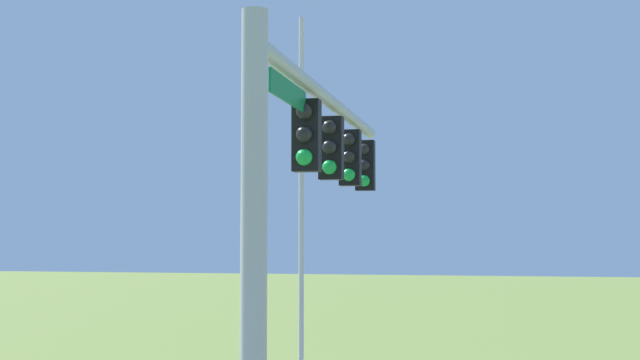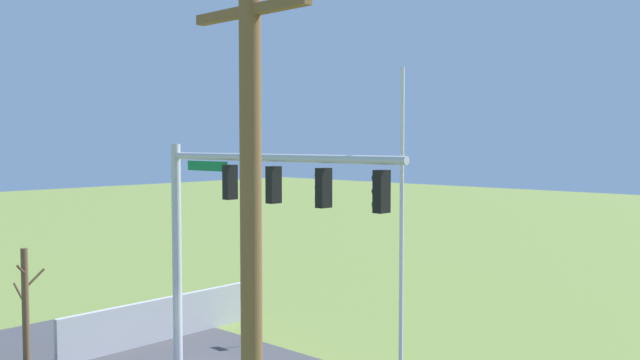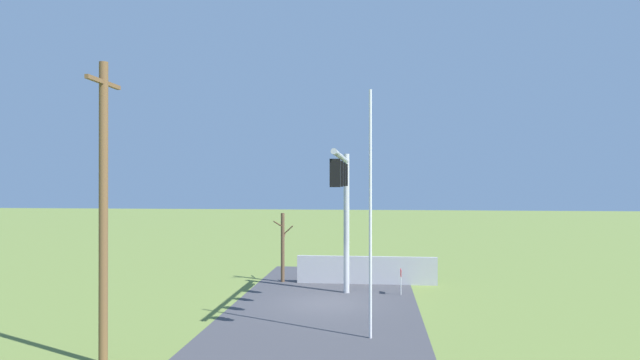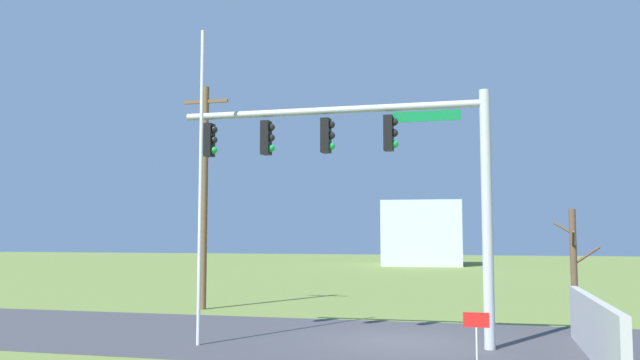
{
  "view_description": "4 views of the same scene",
  "coord_description": "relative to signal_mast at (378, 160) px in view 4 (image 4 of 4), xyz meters",
  "views": [
    {
      "loc": [
        11.01,
        1.69,
        4.36
      ],
      "look_at": [
        -1.86,
        -0.96,
        5.16
      ],
      "focal_mm": 48.99,
      "sensor_mm": 36.0,
      "label": 1
    },
    {
      "loc": [
        -14.53,
        10.99,
        6.73
      ],
      "look_at": [
        -3.05,
        -1.39,
        5.79
      ],
      "focal_mm": 37.55,
      "sensor_mm": 36.0,
      "label": 2
    },
    {
      "loc": [
        -23.66,
        -2.16,
        5.34
      ],
      "look_at": [
        -2.97,
        -0.05,
        5.42
      ],
      "focal_mm": 30.3,
      "sensor_mm": 36.0,
      "label": 3
    },
    {
      "loc": [
        2.31,
        -18.11,
        2.89
      ],
      "look_at": [
        -2.3,
        -0.11,
        4.48
      ],
      "focal_mm": 36.5,
      "sensor_mm": 36.0,
      "label": 4
    }
  ],
  "objects": [
    {
      "name": "signal_mast",
      "position": [
        0.0,
        0.0,
        0.0
      ],
      "size": [
        8.59,
        0.38,
        6.7
      ],
      "color": "#B2B5BA",
      "rests_on": "ground_plane"
    },
    {
      "name": "ground_plane",
      "position": [
        0.52,
        0.81,
        -4.93
      ],
      "size": [
        160.0,
        160.0,
        0.0
      ],
      "primitive_type": "plane",
      "color": "olive"
    },
    {
      "name": "utility_pole",
      "position": [
        -8.05,
        6.57,
        -0.32
      ],
      "size": [
        1.9,
        0.26,
        8.87
      ],
      "color": "brown",
      "rests_on": "ground_plane"
    },
    {
      "name": "sidewalk_corner",
      "position": [
        3.84,
        0.01,
        -4.92
      ],
      "size": [
        6.0,
        6.0,
        0.01
      ],
      "primitive_type": "cube",
      "color": "#B7B5AD",
      "rests_on": "ground_plane"
    },
    {
      "name": "road_surface",
      "position": [
        -3.48,
        0.81,
        -4.92
      ],
      "size": [
        28.0,
        8.0,
        0.01
      ],
      "primitive_type": "cube",
      "color": "#3D3D42",
      "rests_on": "ground_plane"
    },
    {
      "name": "retaining_fence",
      "position": [
        5.19,
        -0.92,
        -4.2
      ],
      "size": [
        0.2,
        7.31,
        1.45
      ],
      "primitive_type": "cube",
      "color": "#A8A8AD",
      "rests_on": "ground_plane"
    },
    {
      "name": "open_sign",
      "position": [
        2.56,
        -2.57,
        -4.02
      ],
      "size": [
        0.56,
        0.04,
        1.22
      ],
      "color": "silver",
      "rests_on": "ground_plane"
    },
    {
      "name": "bare_tree",
      "position": [
        5.33,
        3.55,
        -3.02
      ],
      "size": [
        1.27,
        1.02,
        3.68
      ],
      "color": "brown",
      "rests_on": "ground_plane"
    },
    {
      "name": "distant_building",
      "position": [
        -3.39,
        47.13,
        -1.82
      ],
      "size": [
        8.12,
        8.28,
        6.21
      ],
      "primitive_type": "cube",
      "rotation": [
        0.0,
        0.0,
        1.65
      ],
      "color": "silver",
      "rests_on": "ground_plane"
    },
    {
      "name": "flagpole",
      "position": [
        -4.63,
        -1.2,
        -0.67
      ],
      "size": [
        0.1,
        0.1,
        8.51
      ],
      "primitive_type": "cylinder",
      "color": "silver",
      "rests_on": "ground_plane"
    }
  ]
}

